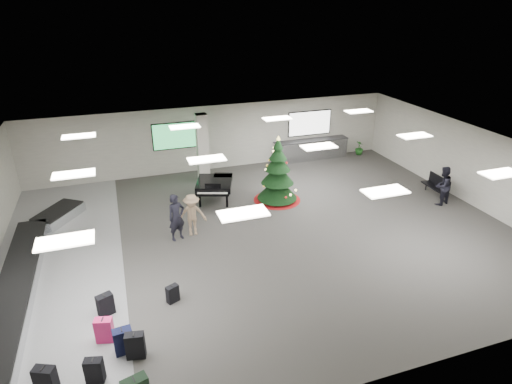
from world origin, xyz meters
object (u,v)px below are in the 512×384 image
object	(u,v)px
traveler_b	(192,215)
potted_plant_left	(276,158)
baggage_carousel	(27,270)
traveler_a	(176,217)
pink_suitcase	(104,330)
grand_piano	(214,185)
bench	(437,184)
service_counter	(311,149)
potted_plant_right	(359,148)
traveler_bench	(442,186)
christmas_tree	(277,179)

from	to	relation	value
traveler_b	potted_plant_left	bearing A→B (deg)	50.86
baggage_carousel	traveler_a	world-z (taller)	traveler_a
pink_suitcase	traveler_a	size ratio (longest dim) A/B	0.40
grand_piano	bench	xyz separation A→B (m)	(9.31, -2.48, -0.27)
pink_suitcase	potted_plant_left	xyz separation A→B (m)	(8.55, 10.26, 0.02)
service_counter	potted_plant_right	bearing A→B (deg)	-3.00
traveler_a	traveler_bench	world-z (taller)	traveler_a
baggage_carousel	traveler_bench	size ratio (longest dim) A/B	5.85
christmas_tree	grand_piano	xyz separation A→B (m)	(-2.53, 0.77, -0.23)
grand_piano	potted_plant_left	distance (m)	5.14
service_counter	traveler_b	distance (m)	9.49
potted_plant_left	service_counter	bearing A→B (deg)	4.21
bench	potted_plant_left	bearing A→B (deg)	135.20
bench	potted_plant_right	bearing A→B (deg)	96.22
traveler_b	potted_plant_right	xyz separation A→B (m)	(10.33, 5.70, -0.41)
pink_suitcase	potted_plant_right	xyz separation A→B (m)	(13.45, 10.26, 0.04)
pink_suitcase	christmas_tree	xyz separation A→B (m)	(7.08, 6.29, 0.64)
pink_suitcase	christmas_tree	world-z (taller)	christmas_tree
bench	christmas_tree	bearing A→B (deg)	167.94
christmas_tree	service_counter	bearing A→B (deg)	49.52
traveler_bench	christmas_tree	bearing A→B (deg)	-35.87
potted_plant_left	pink_suitcase	bearing A→B (deg)	-129.82
christmas_tree	traveler_bench	xyz separation A→B (m)	(6.29, -2.55, -0.15)
grand_piano	bench	size ratio (longest dim) A/B	1.62
bench	traveler_b	xyz separation A→B (m)	(-10.74, -0.02, 0.31)
service_counter	traveler_a	size ratio (longest dim) A/B	2.34
bench	traveler_bench	bearing A→B (deg)	-118.06
grand_piano	potted_plant_right	size ratio (longest dim) A/B	2.87
traveler_b	potted_plant_right	bearing A→B (deg)	33.36
baggage_carousel	traveler_a	size ratio (longest dim) A/B	5.60
pink_suitcase	bench	xyz separation A→B (m)	(13.86, 4.58, 0.14)
potted_plant_left	traveler_bench	bearing A→B (deg)	-53.49
baggage_carousel	bench	distance (m)	16.14
service_counter	traveler_bench	size ratio (longest dim) A/B	2.44
pink_suitcase	traveler_b	world-z (taller)	traveler_b
pink_suitcase	potted_plant_left	distance (m)	13.35
service_counter	bench	xyz separation A→B (m)	(3.27, -5.82, -0.07)
potted_plant_left	traveler_a	bearing A→B (deg)	-135.77
grand_piano	traveler_a	size ratio (longest dim) A/B	1.26
traveler_b	baggage_carousel	bearing A→B (deg)	-166.13
traveler_bench	potted_plant_right	distance (m)	6.53
potted_plant_left	grand_piano	bearing A→B (deg)	-141.45
pink_suitcase	grand_piano	distance (m)	8.41
grand_piano	traveler_b	world-z (taller)	traveler_b
baggage_carousel	pink_suitcase	size ratio (longest dim) A/B	14.08
potted_plant_right	baggage_carousel	bearing A→B (deg)	-157.26
grand_piano	potted_plant_right	xyz separation A→B (m)	(8.91, 3.19, -0.37)
service_counter	potted_plant_left	world-z (taller)	service_counter
baggage_carousel	traveler_b	size ratio (longest dim) A/B	6.14
grand_piano	potted_plant_left	size ratio (longest dim) A/B	3.09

